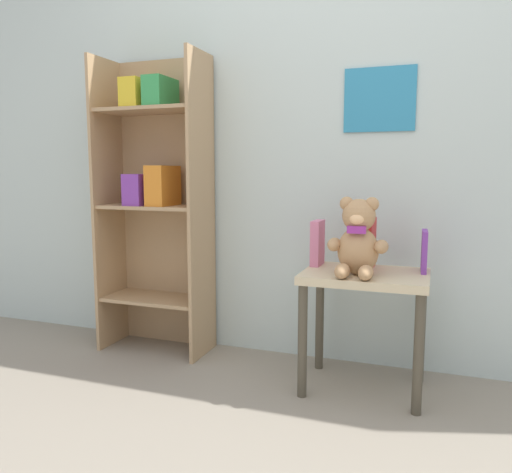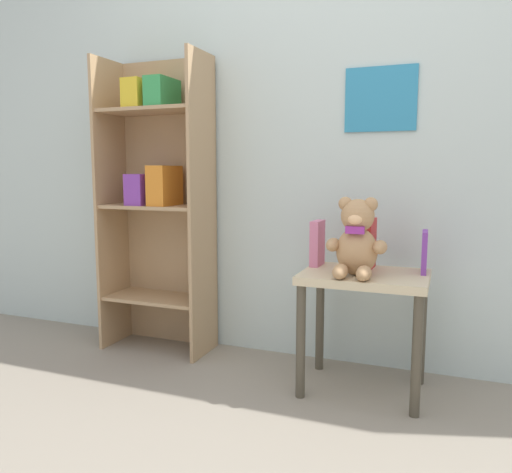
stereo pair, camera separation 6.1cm
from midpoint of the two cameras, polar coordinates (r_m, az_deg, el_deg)
name	(u,v)px [view 2 (the right image)]	position (r m, az deg, el deg)	size (l,w,h in m)	color
wall_back	(349,111)	(2.53, 11.24, 13.91)	(4.80, 0.07, 2.50)	silver
bookshelf_side	(159,191)	(2.72, -10.35, 5.12)	(0.58, 0.29, 1.55)	tan
display_table	(364,295)	(2.22, 13.04, -6.49)	(0.53, 0.39, 0.53)	beige
teddy_bear	(357,240)	(2.11, 12.24, -0.42)	(0.25, 0.23, 0.33)	tan
book_standing_pink	(317,243)	(2.32, 7.78, -0.75)	(0.04, 0.12, 0.21)	#D17093
book_standing_red	(369,244)	(2.28, 13.57, -0.80)	(0.04, 0.14, 0.22)	red
book_standing_purple	(424,252)	(2.26, 19.42, -1.67)	(0.02, 0.14, 0.18)	purple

